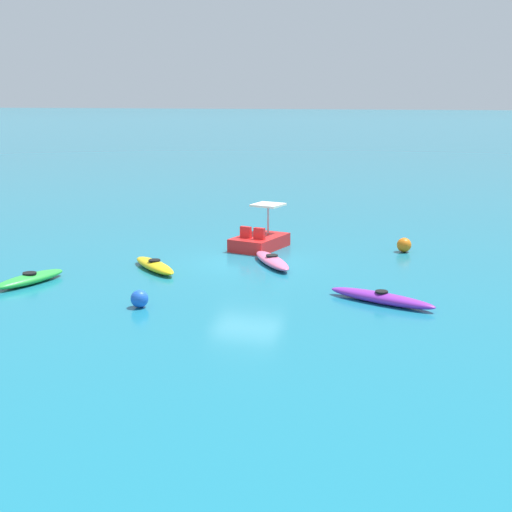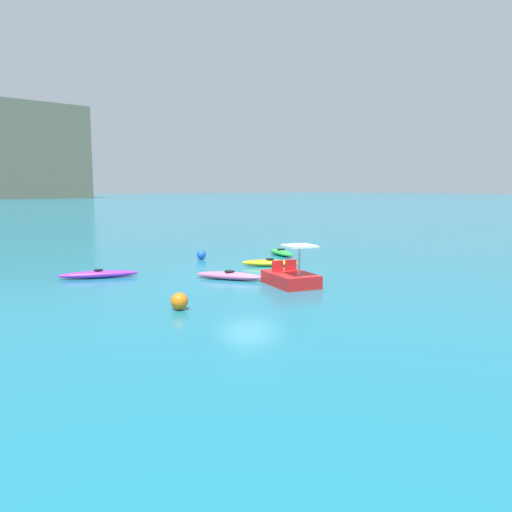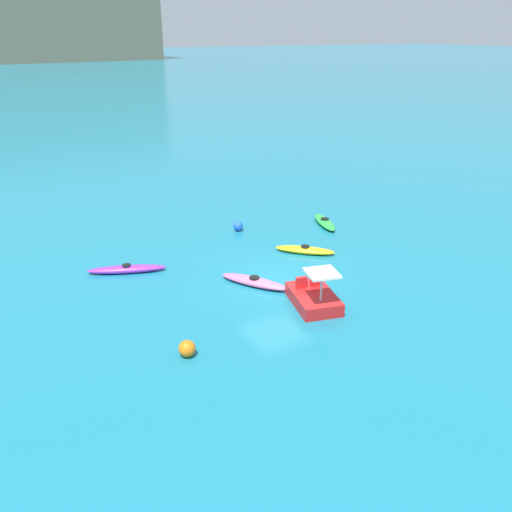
{
  "view_description": "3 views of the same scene",
  "coord_description": "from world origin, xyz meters",
  "px_view_note": "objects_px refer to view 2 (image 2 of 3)",
  "views": [
    {
      "loc": [
        -7.18,
        23.61,
        5.83
      ],
      "look_at": [
        -0.88,
        1.89,
        0.71
      ],
      "focal_mm": 49.59,
      "sensor_mm": 36.0,
      "label": 1
    },
    {
      "loc": [
        -12.91,
        -17.37,
        3.83
      ],
      "look_at": [
        1.44,
        1.41,
        0.66
      ],
      "focal_mm": 35.86,
      "sensor_mm": 36.0,
      "label": 2
    },
    {
      "loc": [
        -10.15,
        -17.04,
        9.64
      ],
      "look_at": [
        -0.1,
        1.57,
        0.58
      ],
      "focal_mm": 37.19,
      "sensor_mm": 36.0,
      "label": 3
    }
  ],
  "objects_px": {
    "kayak_purple": "(99,274)",
    "pedal_boat_red": "(291,277)",
    "kayak_yellow": "(270,263)",
    "kayak_pink": "(230,276)",
    "buoy_blue": "(201,255)",
    "kayak_green": "(281,252)",
    "buoy_orange": "(179,301)"
  },
  "relations": [
    {
      "from": "kayak_purple",
      "to": "pedal_boat_red",
      "type": "bearing_deg",
      "value": -49.02
    },
    {
      "from": "kayak_purple",
      "to": "kayak_yellow",
      "type": "distance_m",
      "value": 8.14
    },
    {
      "from": "kayak_purple",
      "to": "kayak_yellow",
      "type": "relative_size",
      "value": 1.33
    },
    {
      "from": "kayak_pink",
      "to": "buoy_blue",
      "type": "relative_size",
      "value": 5.63
    },
    {
      "from": "kayak_purple",
      "to": "pedal_boat_red",
      "type": "xyz_separation_m",
      "value": [
        5.42,
        -6.24,
        0.17
      ]
    },
    {
      "from": "kayak_pink",
      "to": "pedal_boat_red",
      "type": "height_order",
      "value": "pedal_boat_red"
    },
    {
      "from": "kayak_pink",
      "to": "kayak_purple",
      "type": "height_order",
      "value": "same"
    },
    {
      "from": "kayak_purple",
      "to": "kayak_yellow",
      "type": "xyz_separation_m",
      "value": [
        7.93,
        -1.84,
        0.0
      ]
    },
    {
      "from": "kayak_green",
      "to": "kayak_purple",
      "type": "xyz_separation_m",
      "value": [
        -10.99,
        -0.93,
        -0.0
      ]
    },
    {
      "from": "pedal_boat_red",
      "to": "buoy_blue",
      "type": "relative_size",
      "value": 5.32
    },
    {
      "from": "kayak_pink",
      "to": "pedal_boat_red",
      "type": "relative_size",
      "value": 1.06
    },
    {
      "from": "kayak_green",
      "to": "pedal_boat_red",
      "type": "height_order",
      "value": "pedal_boat_red"
    },
    {
      "from": "kayak_purple",
      "to": "buoy_orange",
      "type": "height_order",
      "value": "buoy_orange"
    },
    {
      "from": "kayak_purple",
      "to": "buoy_orange",
      "type": "distance_m",
      "value": 7.17
    },
    {
      "from": "kayak_pink",
      "to": "buoy_blue",
      "type": "bearing_deg",
      "value": 69.29
    },
    {
      "from": "buoy_orange",
      "to": "pedal_boat_red",
      "type": "bearing_deg",
      "value": 9.6
    },
    {
      "from": "kayak_green",
      "to": "kayak_yellow",
      "type": "bearing_deg",
      "value": -137.83
    },
    {
      "from": "kayak_pink",
      "to": "buoy_orange",
      "type": "bearing_deg",
      "value": -141.08
    },
    {
      "from": "buoy_blue",
      "to": "pedal_boat_red",
      "type": "bearing_deg",
      "value": -97.29
    },
    {
      "from": "pedal_boat_red",
      "to": "kayak_green",
      "type": "bearing_deg",
      "value": 52.2
    },
    {
      "from": "kayak_green",
      "to": "buoy_blue",
      "type": "relative_size",
      "value": 5.45
    },
    {
      "from": "kayak_pink",
      "to": "buoy_orange",
      "type": "height_order",
      "value": "buoy_orange"
    },
    {
      "from": "kayak_purple",
      "to": "buoy_orange",
      "type": "relative_size",
      "value": 5.98
    },
    {
      "from": "kayak_pink",
      "to": "kayak_yellow",
      "type": "bearing_deg",
      "value": 26.69
    },
    {
      "from": "kayak_pink",
      "to": "kayak_purple",
      "type": "relative_size",
      "value": 0.86
    },
    {
      "from": "kayak_green",
      "to": "buoy_orange",
      "type": "bearing_deg",
      "value": -143.75
    },
    {
      "from": "buoy_blue",
      "to": "kayak_yellow",
      "type": "bearing_deg",
      "value": -71.3
    },
    {
      "from": "kayak_pink",
      "to": "buoy_orange",
      "type": "relative_size",
      "value": 5.14
    },
    {
      "from": "buoy_blue",
      "to": "kayak_purple",
      "type": "bearing_deg",
      "value": -160.45
    },
    {
      "from": "kayak_purple",
      "to": "kayak_pink",
      "type": "bearing_deg",
      "value": -41.01
    },
    {
      "from": "pedal_boat_red",
      "to": "buoy_blue",
      "type": "height_order",
      "value": "pedal_boat_red"
    },
    {
      "from": "kayak_green",
      "to": "kayak_yellow",
      "type": "distance_m",
      "value": 4.13
    }
  ]
}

